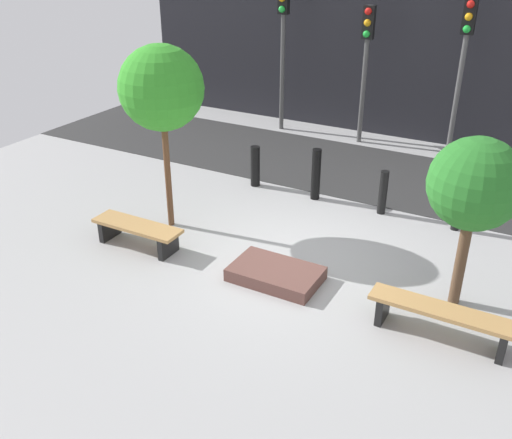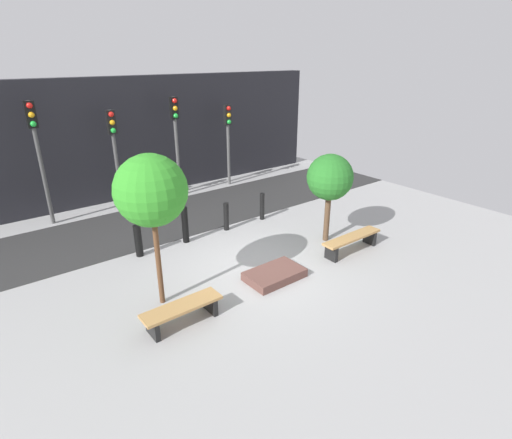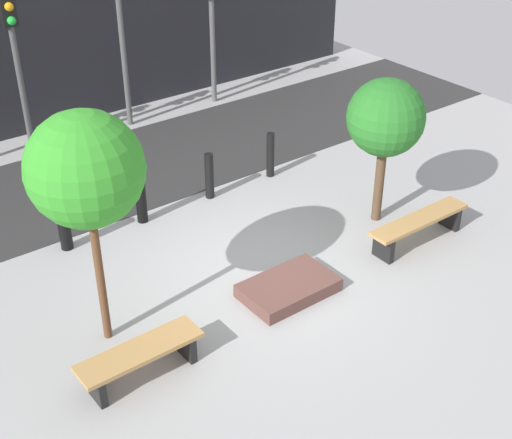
{
  "view_description": "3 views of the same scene",
  "coord_description": "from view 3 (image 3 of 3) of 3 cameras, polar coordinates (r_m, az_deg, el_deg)",
  "views": [
    {
      "loc": [
        3.44,
        -7.43,
        4.95
      ],
      "look_at": [
        -0.35,
        -0.59,
        0.99
      ],
      "focal_mm": 40.0,
      "sensor_mm": 36.0,
      "label": 1
    },
    {
      "loc": [
        -5.53,
        -6.99,
        5.07
      ],
      "look_at": [
        0.04,
        0.21,
        1.29
      ],
      "focal_mm": 28.0,
      "sensor_mm": 36.0,
      "label": 2
    },
    {
      "loc": [
        -5.55,
        -7.11,
        6.5
      ],
      "look_at": [
        -0.56,
        -0.51,
        1.47
      ],
      "focal_mm": 50.0,
      "sensor_mm": 36.0,
      "label": 3
    }
  ],
  "objects": [
    {
      "name": "traffic_light_east",
      "position": [
        16.8,
        -3.55,
        16.59
      ],
      "size": [
        0.28,
        0.27,
        3.24
      ],
      "color": "#575757",
      "rests_on": "ground"
    },
    {
      "name": "traffic_light_mid_west",
      "position": [
        14.83,
        -18.84,
        13.44
      ],
      "size": [
        0.28,
        0.27,
        3.4
      ],
      "color": "#4B4B4B",
      "rests_on": "ground"
    },
    {
      "name": "bollard_center",
      "position": [
        13.03,
        -3.76,
        3.5
      ],
      "size": [
        0.16,
        0.16,
        0.88
      ],
      "primitive_type": "cylinder",
      "color": "black",
      "rests_on": "ground"
    },
    {
      "name": "tree_behind_right_bench",
      "position": [
        11.87,
        10.34,
        7.94
      ],
      "size": [
        1.29,
        1.29,
        2.56
      ],
      "color": "brown",
      "rests_on": "ground"
    },
    {
      "name": "bollard_right",
      "position": [
        13.76,
        1.16,
        5.2
      ],
      "size": [
        0.15,
        0.15,
        0.9
      ],
      "primitive_type": "cylinder",
      "color": "black",
      "rests_on": "ground"
    },
    {
      "name": "bollard_left",
      "position": [
        12.36,
        -9.23,
        2.01
      ],
      "size": [
        0.19,
        0.19,
        1.08
      ],
      "primitive_type": "cylinder",
      "color": "black",
      "rests_on": "ground"
    },
    {
      "name": "bench_left",
      "position": [
        9.33,
        -9.23,
        -10.77
      ],
      "size": [
        1.66,
        0.48,
        0.43
      ],
      "rotation": [
        0.0,
        0.0,
        0.01
      ],
      "color": "black",
      "rests_on": "ground"
    },
    {
      "name": "building_facade",
      "position": [
        16.27,
        -16.33,
        14.7
      ],
      "size": [
        16.2,
        0.5,
        4.37
      ],
      "primitive_type": "cube",
      "color": "black",
      "rests_on": "ground"
    },
    {
      "name": "bollard_far_left",
      "position": [
        11.92,
        -15.12,
        -0.43
      ],
      "size": [
        0.2,
        0.2,
        0.89
      ],
      "primitive_type": "cylinder",
      "color": "black",
      "rests_on": "ground"
    },
    {
      "name": "bench_right",
      "position": [
        12.02,
        12.9,
        -0.4
      ],
      "size": [
        1.97,
        0.4,
        0.47
      ],
      "rotation": [
        0.0,
        0.0,
        -0.01
      ],
      "color": "black",
      "rests_on": "ground"
    },
    {
      "name": "planter_bed",
      "position": [
        10.69,
        2.61,
        -5.47
      ],
      "size": [
        1.4,
        0.87,
        0.21
      ],
      "primitive_type": "cube",
      "color": "brown",
      "rests_on": "ground"
    },
    {
      "name": "tree_behind_left_bench",
      "position": [
        8.78,
        -13.51,
        3.86
      ],
      "size": [
        1.47,
        1.47,
        3.33
      ],
      "color": "brown",
      "rests_on": "ground"
    },
    {
      "name": "traffic_light_mid_east",
      "position": [
        15.62,
        -10.86,
        16.06
      ],
      "size": [
        0.28,
        0.27,
        3.67
      ],
      "color": "#525252",
      "rests_on": "ground"
    },
    {
      "name": "ground_plane",
      "position": [
        11.12,
        0.7,
        -4.48
      ],
      "size": [
        18.0,
        18.0,
        0.0
      ],
      "primitive_type": "plane",
      "color": "#A2A2A2"
    },
    {
      "name": "road_strip",
      "position": [
        14.4,
        -10.3,
        3.95
      ],
      "size": [
        18.0,
        3.32,
        0.01
      ],
      "primitive_type": "cube",
      "color": "#2E2E2E",
      "rests_on": "ground"
    }
  ]
}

